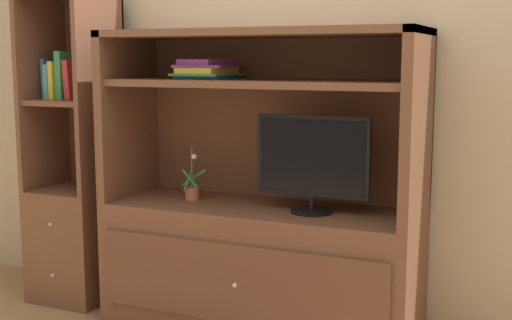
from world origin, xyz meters
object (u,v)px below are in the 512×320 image
(media_console, at_px, (260,236))
(magazine_stack, at_px, (207,70))
(potted_plant, at_px, (192,190))
(tv_monitor, at_px, (312,161))
(upright_book_row, at_px, (62,79))
(bookshelf_tall, at_px, (77,200))

(media_console, xyz_separation_m, magazine_stack, (-0.30, -0.01, 0.86))
(media_console, relative_size, magazine_stack, 4.78)
(magazine_stack, bearing_deg, potted_plant, 171.27)
(tv_monitor, relative_size, potted_plant, 2.03)
(potted_plant, bearing_deg, magazine_stack, -8.73)
(potted_plant, relative_size, magazine_stack, 0.83)
(tv_monitor, xyz_separation_m, magazine_stack, (-0.59, 0.02, 0.44))
(upright_book_row, bearing_deg, media_console, 0.27)
(bookshelf_tall, distance_m, upright_book_row, 0.71)
(media_console, bearing_deg, bookshelf_tall, 179.83)
(media_console, relative_size, upright_book_row, 5.95)
(media_console, distance_m, upright_book_row, 1.48)
(media_console, distance_m, magazine_stack, 0.91)
(potted_plant, bearing_deg, tv_monitor, -2.75)
(magazine_stack, height_order, upright_book_row, upright_book_row)
(bookshelf_tall, relative_size, upright_book_row, 6.49)
(magazine_stack, bearing_deg, media_console, 1.98)
(potted_plant, height_order, upright_book_row, upright_book_row)
(tv_monitor, bearing_deg, potted_plant, 177.25)
(potted_plant, relative_size, upright_book_row, 1.04)
(upright_book_row, bearing_deg, tv_monitor, -0.81)
(tv_monitor, relative_size, magazine_stack, 1.69)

